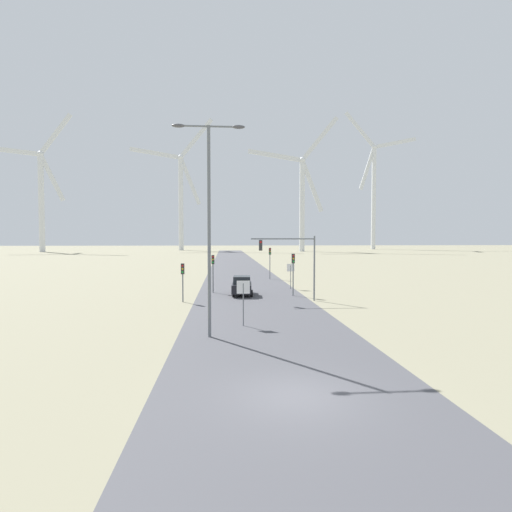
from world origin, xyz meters
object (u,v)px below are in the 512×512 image
at_px(stop_sign_near, 243,294).
at_px(car_approaching, 242,286).
at_px(wind_turbine_center, 302,192).
at_px(traffic_light_post_near_left, 183,274).
at_px(traffic_light_post_mid_right, 270,256).
at_px(wind_turbine_right, 374,186).
at_px(wind_turbine_far_left, 41,190).
at_px(traffic_light_post_near_right, 293,265).
at_px(traffic_light_mast_overhead, 291,253).
at_px(wind_turbine_left, 181,191).
at_px(traffic_light_post_mid_left, 213,265).
at_px(streetlamp, 209,206).
at_px(stop_sign_far, 291,271).

height_order(stop_sign_near, car_approaching, stop_sign_near).
bearing_deg(car_approaching, wind_turbine_center, 76.48).
xyz_separation_m(traffic_light_post_near_left, traffic_light_post_mid_right, (9.50, 18.48, 0.63)).
distance_m(stop_sign_near, wind_turbine_right, 192.65).
bearing_deg(traffic_light_post_near_left, stop_sign_near, -64.01).
distance_m(wind_turbine_far_left, wind_turbine_right, 153.23).
bearing_deg(wind_turbine_center, traffic_light_post_near_right, -101.41).
bearing_deg(traffic_light_post_near_left, traffic_light_mast_overhead, -0.62).
bearing_deg(traffic_light_post_mid_right, wind_turbine_left, 100.98).
bearing_deg(wind_turbine_right, traffic_light_post_mid_left, -115.78).
bearing_deg(traffic_light_post_mid_right, wind_turbine_right, 64.52).
height_order(traffic_light_post_near_right, traffic_light_post_mid_right, traffic_light_post_mid_right).
relative_size(streetlamp, traffic_light_mast_overhead, 2.05).
xyz_separation_m(stop_sign_far, wind_turbine_right, (68.98, 157.37, 30.14)).
xyz_separation_m(traffic_light_mast_overhead, wind_turbine_center, (26.71, 131.89, 20.58)).
relative_size(stop_sign_near, wind_turbine_far_left, 0.05).
xyz_separation_m(stop_sign_near, car_approaching, (0.48, 13.31, -1.04)).
bearing_deg(stop_sign_near, traffic_light_post_near_right, 67.21).
height_order(traffic_light_post_near_right, wind_turbine_left, wind_turbine_left).
height_order(traffic_light_post_mid_left, car_approaching, traffic_light_post_mid_left).
height_order(wind_turbine_left, wind_turbine_right, wind_turbine_right).
xyz_separation_m(stop_sign_near, traffic_light_post_near_right, (5.26, 12.51, 0.94)).
relative_size(traffic_light_post_mid_right, wind_turbine_left, 0.07).
relative_size(stop_sign_near, traffic_light_mast_overhead, 0.50).
distance_m(stop_sign_far, traffic_light_post_mid_left, 8.52).
bearing_deg(wind_turbine_left, traffic_light_post_near_left, -83.83).
distance_m(streetlamp, traffic_light_post_mid_right, 31.69).
relative_size(stop_sign_near, traffic_light_post_mid_left, 0.74).
relative_size(stop_sign_far, wind_turbine_right, 0.04).
xyz_separation_m(traffic_light_post_near_left, car_approaching, (5.15, 3.73, -1.49)).
distance_m(traffic_light_post_mid_left, traffic_light_mast_overhead, 9.08).
relative_size(wind_turbine_far_left, wind_turbine_right, 0.81).
height_order(stop_sign_far, wind_turbine_right, wind_turbine_right).
xyz_separation_m(streetlamp, stop_sign_near, (1.96, 2.62, -5.15)).
relative_size(traffic_light_post_near_left, wind_turbine_right, 0.05).
bearing_deg(car_approaching, traffic_light_post_near_right, -9.45).
height_order(stop_sign_near, wind_turbine_left, wind_turbine_left).
bearing_deg(streetlamp, wind_turbine_far_left, 116.49).
xyz_separation_m(traffic_light_post_near_left, traffic_light_mast_overhead, (9.22, -0.10, 1.69)).
xyz_separation_m(stop_sign_far, traffic_light_post_mid_left, (-8.15, -2.30, 0.87)).
bearing_deg(wind_turbine_far_left, car_approaching, -59.98).
distance_m(traffic_light_post_near_left, wind_turbine_far_left, 153.50).
bearing_deg(stop_sign_far, traffic_light_post_near_right, -96.79).
xyz_separation_m(streetlamp, wind_turbine_far_left, (-73.12, 146.71, 17.89)).
bearing_deg(stop_sign_far, stop_sign_near, -108.43).
bearing_deg(wind_turbine_center, traffic_light_post_near_left, -105.25).
height_order(stop_sign_far, traffic_light_mast_overhead, traffic_light_mast_overhead).
distance_m(stop_sign_near, car_approaching, 13.36).
xyz_separation_m(traffic_light_post_near_left, traffic_light_post_mid_left, (2.38, 5.71, 0.35)).
bearing_deg(traffic_light_post_near_left, streetlamp, -77.50).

